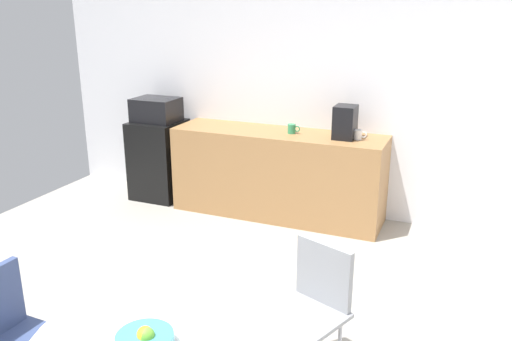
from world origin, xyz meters
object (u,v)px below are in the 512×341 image
at_px(mug_green, 292,129).
at_px(coffee_maker, 345,122).
at_px(chair_navy, 6,328).
at_px(mini_fridge, 159,159).
at_px(fruit_bowl, 145,341).
at_px(chair_gray, 314,297).
at_px(mug_white, 358,135).
at_px(microwave, 156,110).

height_order(mug_green, coffee_maker, coffee_maker).
bearing_deg(chair_navy, mini_fridge, 109.27).
xyz_separation_m(fruit_bowl, mug_green, (-0.48, 3.30, 0.16)).
distance_m(chair_navy, fruit_bowl, 1.00).
xyz_separation_m(mini_fridge, chair_gray, (2.52, -2.28, 0.08)).
bearing_deg(chair_gray, mug_green, 112.08).
relative_size(chair_navy, coffee_maker, 2.59).
distance_m(chair_gray, fruit_bowl, 1.15).
xyz_separation_m(chair_gray, mug_white, (-0.26, 2.28, 0.43)).
distance_m(microwave, chair_gray, 3.43).
distance_m(mini_fridge, chair_navy, 3.38).
xyz_separation_m(mini_fridge, chair_navy, (1.12, -3.19, 0.08)).
height_order(microwave, chair_gray, microwave).
xyz_separation_m(chair_gray, chair_navy, (-1.40, -0.92, 0.00)).
bearing_deg(mini_fridge, fruit_bowl, -57.87).
bearing_deg(mug_white, coffee_maker, -177.30).
height_order(fruit_bowl, mug_white, mug_white).
bearing_deg(mug_white, chair_navy, -109.63).
bearing_deg(microwave, fruit_bowl, -57.87).
bearing_deg(fruit_bowl, mini_fridge, 122.13).
relative_size(mini_fridge, chair_gray, 1.07).
xyz_separation_m(microwave, fruit_bowl, (2.08, -3.31, -0.23)).
bearing_deg(chair_navy, mug_white, 70.37).
bearing_deg(fruit_bowl, chair_gray, 67.02).
height_order(fruit_bowl, coffee_maker, coffee_maker).
bearing_deg(fruit_bowl, chair_navy, 173.15).
bearing_deg(mug_green, mug_white, 1.03).
xyz_separation_m(chair_navy, fruit_bowl, (0.96, -0.12, 0.27)).
bearing_deg(mug_white, mini_fridge, -179.84).
xyz_separation_m(mini_fridge, fruit_bowl, (2.08, -3.31, 0.34)).
xyz_separation_m(fruit_bowl, coffee_maker, (0.05, 3.31, 0.27)).
distance_m(microwave, mug_white, 2.26).
relative_size(microwave, chair_navy, 0.58).
height_order(mini_fridge, microwave, microwave).
distance_m(chair_gray, mug_green, 2.49).
relative_size(microwave, chair_gray, 0.58).
relative_size(microwave, mug_white, 3.72).
relative_size(chair_gray, mug_green, 6.43).
height_order(chair_gray, mug_green, mug_green).
height_order(mini_fridge, chair_navy, mini_fridge).
xyz_separation_m(chair_gray, fruit_bowl, (-0.44, -1.03, 0.27)).
bearing_deg(chair_navy, chair_gray, 33.26).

